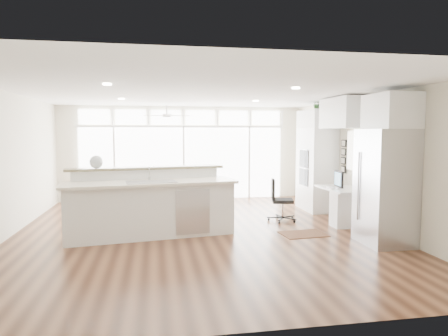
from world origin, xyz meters
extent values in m
cube|color=#3D2013|center=(0.00, 0.00, -0.01)|extent=(7.00, 8.00, 0.02)
cube|color=white|center=(0.00, 0.00, 2.70)|extent=(7.00, 8.00, 0.02)
cube|color=beige|center=(0.00, 4.00, 1.35)|extent=(7.00, 0.04, 2.70)
cube|color=beige|center=(0.00, -4.00, 1.35)|extent=(7.00, 0.04, 2.70)
cube|color=beige|center=(-3.50, 0.00, 1.35)|extent=(0.04, 8.00, 2.70)
cube|color=beige|center=(3.50, 0.00, 1.35)|extent=(0.04, 8.00, 2.70)
cube|color=white|center=(0.00, 3.94, 1.05)|extent=(5.80, 0.06, 2.08)
cube|color=white|center=(0.00, 3.94, 2.38)|extent=(5.90, 0.06, 0.40)
cube|color=white|center=(3.46, 0.30, 1.55)|extent=(0.04, 0.85, 0.85)
cube|color=silver|center=(-0.50, 2.80, 2.48)|extent=(1.16, 1.16, 0.32)
cube|color=white|center=(0.00, 0.20, 2.68)|extent=(3.40, 3.00, 0.02)
cube|color=white|center=(3.17, 1.80, 1.25)|extent=(0.64, 1.20, 2.50)
cube|color=white|center=(3.13, 0.30, 0.38)|extent=(0.72, 1.30, 0.76)
cube|color=white|center=(3.17, 0.30, 2.35)|extent=(0.64, 1.30, 0.64)
cube|color=#B6B5BA|center=(3.11, -1.35, 1.00)|extent=(0.76, 0.90, 2.00)
cube|color=white|center=(3.17, -1.35, 2.30)|extent=(0.64, 0.90, 0.60)
cube|color=black|center=(3.46, 0.92, 1.40)|extent=(0.06, 0.22, 0.80)
cube|color=white|center=(-0.91, -0.10, 0.63)|extent=(3.33, 1.65, 1.27)
cube|color=#321A10|center=(1.96, -0.50, 0.01)|extent=(0.89, 0.68, 0.01)
cube|color=black|center=(1.94, 0.70, 0.46)|extent=(0.56, 0.53, 0.92)
sphere|color=silver|center=(-1.91, 0.16, 1.39)|extent=(0.25, 0.25, 0.25)
cube|color=black|center=(3.05, 0.30, 0.95)|extent=(0.13, 0.47, 0.39)
cube|color=white|center=(2.88, 0.30, 0.77)|extent=(0.14, 0.32, 0.02)
imported|color=#295424|center=(3.17, 1.80, 2.63)|extent=(0.32, 0.35, 0.26)
camera|label=1|loc=(-0.81, -7.62, 1.93)|focal=32.00mm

